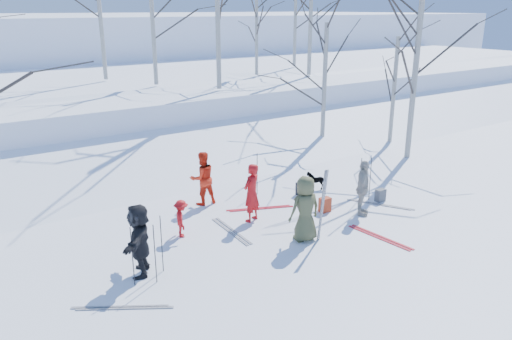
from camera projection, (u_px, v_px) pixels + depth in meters
ground at (288, 232)px, 13.09m from camera, size 120.00×120.00×0.00m
snow_ramp at (172, 162)px, 18.53m from camera, size 70.00×9.49×4.12m
snow_plateau at (88, 100)px, 26.10m from camera, size 70.00×18.00×2.20m
far_hill at (12, 52)px, 42.24m from camera, size 90.00×30.00×6.00m
skier_olive_center at (305, 209)px, 12.38m from camera, size 0.89×0.64×1.68m
skier_red_north at (252, 193)px, 13.53m from camera, size 0.70×0.58×1.63m
skier_redor_behind at (202, 178)px, 14.71m from camera, size 0.82×0.66×1.61m
skier_red_seated at (181, 219)px, 12.67m from camera, size 0.58×0.73×0.99m
skier_cream_east at (363, 188)px, 13.93m from camera, size 0.98×0.88×1.59m
skier_grey_west at (139, 240)px, 10.79m from camera, size 1.17×1.57×1.64m
dog at (317, 180)px, 16.13m from camera, size 0.68×0.66×0.55m
upright_ski_left at (322, 206)px, 12.28m from camera, size 0.10×0.17×1.90m
upright_ski_right at (323, 205)px, 12.32m from camera, size 0.11×0.23×1.89m
ski_pair_a at (231, 231)px, 13.10m from camera, size 0.40×1.92×0.02m
ski_pair_b at (380, 205)px, 14.87m from camera, size 1.82×2.07×0.02m
ski_pair_c at (380, 237)px, 12.75m from camera, size 0.57×1.94×0.02m
ski_pair_d at (122, 308)px, 9.76m from camera, size 1.91×2.08×0.02m
ski_pair_e at (260, 208)px, 14.58m from camera, size 1.54×2.04×0.02m
ski_pole_a at (370, 179)px, 15.07m from camera, size 0.02×0.02×1.34m
ski_pole_b at (133, 257)px, 10.37m from camera, size 0.02×0.02×1.34m
ski_pole_c at (257, 174)px, 15.51m from camera, size 0.02×0.02×1.34m
ski_pole_d at (162, 244)px, 10.93m from camera, size 0.02×0.02×1.34m
ski_pole_e at (155, 254)px, 10.48m from camera, size 0.02×0.02×1.34m
ski_pole_f at (360, 179)px, 15.03m from camera, size 0.02×0.02×1.34m
backpack_red at (325, 205)px, 14.32m from camera, size 0.32×0.22×0.42m
backpack_grey at (380, 195)px, 15.10m from camera, size 0.30×0.20×0.38m
backpack_dark at (302, 189)px, 15.62m from camera, size 0.34×0.24×0.40m
birch_plateau_a at (295, 13)px, 29.66m from camera, size 4.92×4.92×6.17m
birch_plateau_b at (152, 19)px, 22.31m from camera, size 4.66×4.66×5.81m
birch_plateau_d at (311, 6)px, 25.46m from camera, size 5.43×5.43×6.90m
birch_plateau_f at (217, 6)px, 20.93m from camera, size 5.43×5.43×6.89m
birch_plateau_g at (100, 14)px, 23.89m from camera, size 4.97×4.97×6.24m
birch_plateau_i at (257, 31)px, 25.87m from camera, size 3.70×3.70×4.43m
birch_edge_b at (416, 66)px, 18.52m from camera, size 5.55×5.55×7.07m
birch_edge_c at (394, 92)px, 20.81m from camera, size 3.75×3.75×4.49m
birch_edge_e at (324, 87)px, 20.21m from camera, size 4.14×4.14×5.06m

